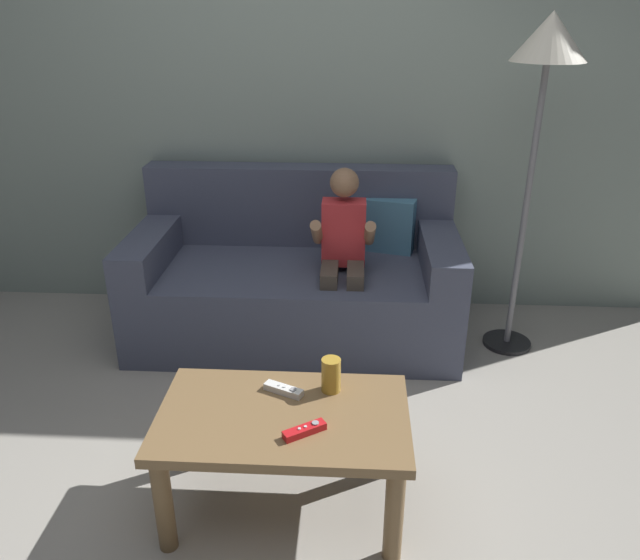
{
  "coord_description": "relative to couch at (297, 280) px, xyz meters",
  "views": [
    {
      "loc": [
        0.27,
        -1.47,
        1.61
      ],
      "look_at": [
        0.14,
        0.79,
        0.58
      ],
      "focal_mm": 34.55,
      "sensor_mm": 36.0,
      "label": 1
    }
  ],
  "objects": [
    {
      "name": "ground_plane",
      "position": [
        0.01,
        -1.42,
        -0.29
      ],
      "size": [
        8.78,
        8.78,
        0.0
      ],
      "primitive_type": "plane",
      "color": "#9E998E"
    },
    {
      "name": "wall_back",
      "position": [
        0.01,
        0.39,
        0.96
      ],
      "size": [
        4.39,
        0.05,
        2.5
      ],
      "primitive_type": "cube",
      "color": "gray",
      "rests_on": "ground"
    },
    {
      "name": "couch",
      "position": [
        0.0,
        0.0,
        0.0
      ],
      "size": [
        1.62,
        0.8,
        0.82
      ],
      "color": "#474C60",
      "rests_on": "ground"
    },
    {
      "name": "person_seated_on_couch",
      "position": [
        0.24,
        -0.18,
        0.23
      ],
      "size": [
        0.3,
        0.36,
        0.91
      ],
      "color": "#4C4238",
      "rests_on": "ground"
    },
    {
      "name": "coffee_table",
      "position": [
        0.07,
        -1.27,
        0.03
      ],
      "size": [
        0.82,
        0.49,
        0.39
      ],
      "color": "brown",
      "rests_on": "ground"
    },
    {
      "name": "game_remote_red_near_edge",
      "position": [
        0.15,
        -1.37,
        0.11
      ],
      "size": [
        0.14,
        0.11,
        0.03
      ],
      "color": "red",
      "rests_on": "coffee_table"
    },
    {
      "name": "game_remote_white_center",
      "position": [
        0.06,
        -1.16,
        0.11
      ],
      "size": [
        0.14,
        0.09,
        0.03
      ],
      "color": "white",
      "rests_on": "coffee_table"
    },
    {
      "name": "soda_can",
      "position": [
        0.22,
        -1.13,
        0.16
      ],
      "size": [
        0.07,
        0.07,
        0.12
      ],
      "primitive_type": "cylinder",
      "color": "#B78C2D",
      "rests_on": "coffee_table"
    },
    {
      "name": "floor_lamp",
      "position": [
        1.09,
        -0.1,
        1.07
      ],
      "size": [
        0.32,
        0.32,
        1.58
      ],
      "color": "black",
      "rests_on": "ground"
    }
  ]
}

